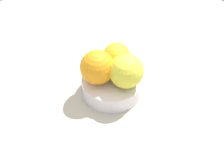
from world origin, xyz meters
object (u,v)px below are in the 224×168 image
orange_in_bowl_0 (126,71)px  orange_in_bowl_2 (97,67)px  orange_in_bowl_1 (116,56)px  fruit_bowl (112,86)px

orange_in_bowl_0 → orange_in_bowl_2: 6.21cm
orange_in_bowl_0 → orange_in_bowl_1: 6.15cm
orange_in_bowl_0 → orange_in_bowl_1: size_ratio=1.21×
fruit_bowl → orange_in_bowl_1: size_ratio=2.21×
orange_in_bowl_0 → fruit_bowl: bearing=109.1°
fruit_bowl → orange_in_bowl_0: bearing=-70.9°
orange_in_bowl_1 → fruit_bowl: bearing=-148.1°
fruit_bowl → orange_in_bowl_1: bearing=31.9°
fruit_bowl → orange_in_bowl_1: (3.78, 2.35, 5.08)cm
orange_in_bowl_0 → orange_in_bowl_1: bearing=63.9°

